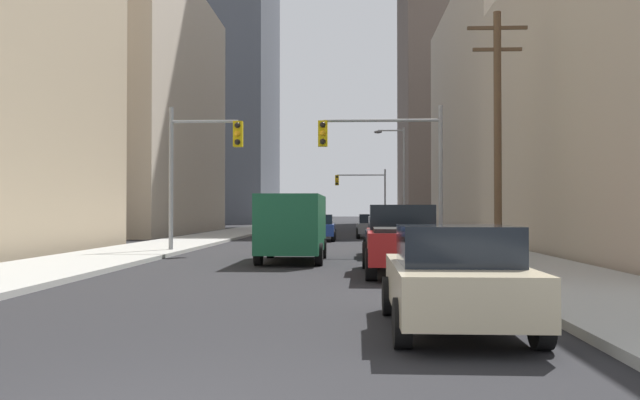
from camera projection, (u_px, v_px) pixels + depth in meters
sidewalk_left at (244, 231)px, 55.63m from camera, size 3.96×160.00×0.15m
sidewalk_right at (411, 231)px, 55.04m from camera, size 3.96×160.00×0.15m
pickup_truck_red at (404, 240)px, 18.39m from camera, size 2.20×5.44×1.90m
cargo_van_green at (293, 224)px, 22.81m from camera, size 2.16×5.24×2.26m
sedan_beige at (455, 277)px, 9.69m from camera, size 1.95×4.22×1.52m
sedan_black at (390, 236)px, 25.46m from camera, size 1.95×4.21×1.52m
sedan_blue at (319, 227)px, 38.72m from camera, size 1.95×4.21×1.52m
sedan_grey at (372, 226)px, 42.63m from camera, size 1.95×4.22×1.52m
traffic_signal_near_left at (202, 155)px, 27.43m from camera, size 3.05×0.44×6.00m
traffic_signal_near_right at (386, 152)px, 27.11m from camera, size 5.05×0.44×6.00m
traffic_signal_far_right at (363, 188)px, 68.48m from camera, size 5.19×0.44×6.00m
utility_pole_right at (498, 127)px, 24.69m from camera, size 2.20×0.28×9.10m
street_lamp_right at (399, 171)px, 46.31m from camera, size 2.14×0.32×7.50m
building_left_mid_office at (95, 110)px, 52.46m from camera, size 16.19×23.89×19.24m
building_right_mid_block at (572, 115)px, 52.65m from camera, size 18.84×25.87×18.55m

